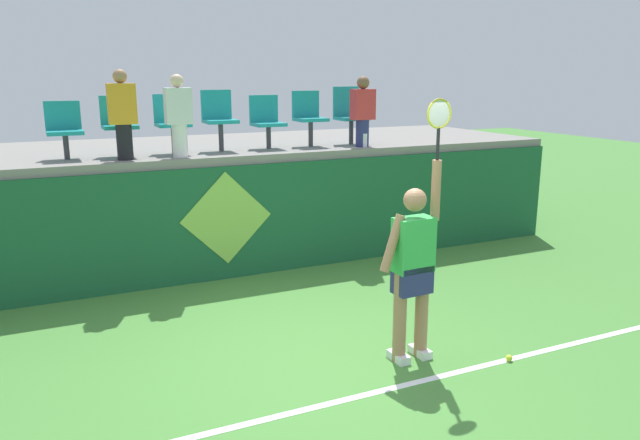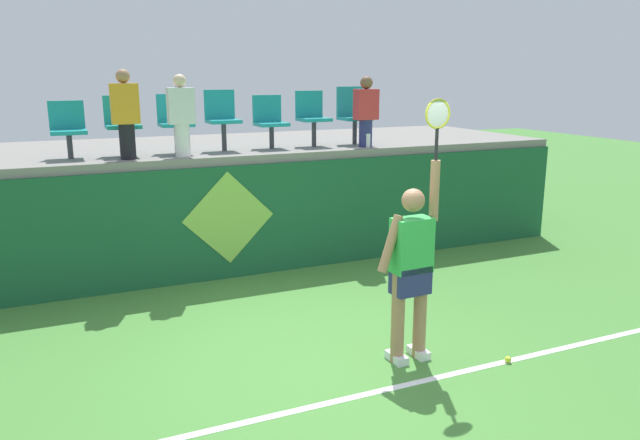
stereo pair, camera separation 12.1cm
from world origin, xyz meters
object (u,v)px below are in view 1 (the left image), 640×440
(stadium_chair_2, at_px, (172,120))
(spectator_0, at_px, (122,113))
(spectator_1, at_px, (179,115))
(stadium_chair_0, at_px, (64,127))
(tennis_player, at_px, (413,264))
(water_bottle, at_px, (365,140))
(stadium_chair_4, at_px, (267,119))
(stadium_chair_1, at_px, (119,122))
(tennis_ball, at_px, (509,358))
(stadium_chair_6, at_px, (349,113))
(spectator_2, at_px, (363,110))
(stadium_chair_3, at_px, (219,116))
(stadium_chair_5, at_px, (309,115))

(stadium_chair_2, bearing_deg, spectator_0, -149.22)
(spectator_1, bearing_deg, stadium_chair_2, 90.00)
(spectator_0, bearing_deg, stadium_chair_0, 148.54)
(tennis_player, height_order, spectator_1, spectator_1)
(water_bottle, bearing_deg, stadium_chair_4, 159.12)
(tennis_player, xyz_separation_m, stadium_chair_4, (-0.04, 3.89, 1.12))
(stadium_chair_1, bearing_deg, stadium_chair_0, -179.97)
(stadium_chair_0, height_order, spectator_0, spectator_0)
(tennis_ball, xyz_separation_m, stadium_chair_6, (0.49, 4.38, 2.13))
(stadium_chair_6, xyz_separation_m, spectator_2, (-0.00, -0.44, 0.05))
(stadium_chair_0, bearing_deg, tennis_player, -54.18)
(stadium_chair_0, xyz_separation_m, stadium_chair_6, (4.14, 0.01, 0.08))
(tennis_ball, distance_m, stadium_chair_0, 6.05)
(stadium_chair_3, height_order, spectator_0, spectator_0)
(spectator_0, bearing_deg, stadium_chair_1, 90.00)
(tennis_player, height_order, stadium_chair_6, stadium_chair_6)
(stadium_chair_3, height_order, stadium_chair_6, stadium_chair_6)
(stadium_chair_0, xyz_separation_m, stadium_chair_3, (2.05, 0.00, 0.08))
(spectator_0, distance_m, spectator_1, 0.70)
(stadium_chair_5, relative_size, spectator_1, 0.77)
(tennis_ball, distance_m, stadium_chair_3, 5.12)
(stadium_chair_3, height_order, spectator_2, spectator_2)
(stadium_chair_0, height_order, stadium_chair_5, stadium_chair_5)
(stadium_chair_4, bearing_deg, stadium_chair_6, 0.27)
(stadium_chair_5, bearing_deg, tennis_ball, -87.33)
(tennis_ball, xyz_separation_m, stadium_chair_1, (-2.97, 4.37, 2.10))
(water_bottle, distance_m, stadium_chair_4, 1.50)
(water_bottle, relative_size, spectator_2, 0.20)
(tennis_ball, distance_m, stadium_chair_1, 5.68)
(stadium_chair_0, height_order, stadium_chair_3, stadium_chair_3)
(tennis_player, xyz_separation_m, spectator_2, (1.33, 3.46, 1.24))
(stadium_chair_6, bearing_deg, stadium_chair_2, -179.83)
(water_bottle, relative_size, spectator_1, 0.19)
(water_bottle, height_order, stadium_chair_6, stadium_chair_6)
(water_bottle, distance_m, stadium_chair_1, 3.52)
(stadium_chair_2, distance_m, stadium_chair_5, 2.07)
(stadium_chair_5, xyz_separation_m, spectator_0, (-2.77, -0.42, 0.12))
(water_bottle, bearing_deg, stadium_chair_3, 165.94)
(tennis_ball, bearing_deg, stadium_chair_2, 117.47)
(spectator_1, bearing_deg, stadium_chair_6, 9.31)
(stadium_chair_2, bearing_deg, stadium_chair_6, 0.17)
(tennis_player, bearing_deg, spectator_2, 68.91)
(tennis_ball, bearing_deg, spectator_2, 82.90)
(stadium_chair_2, relative_size, stadium_chair_3, 0.94)
(stadium_chair_4, height_order, spectator_2, spectator_2)
(stadium_chair_0, height_order, stadium_chair_2, stadium_chair_2)
(tennis_ball, distance_m, stadium_chair_2, 5.35)
(tennis_player, height_order, spectator_0, spectator_0)
(stadium_chair_5, bearing_deg, spectator_1, -167.83)
(stadium_chair_6, xyz_separation_m, spectator_0, (-3.46, -0.43, 0.10))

